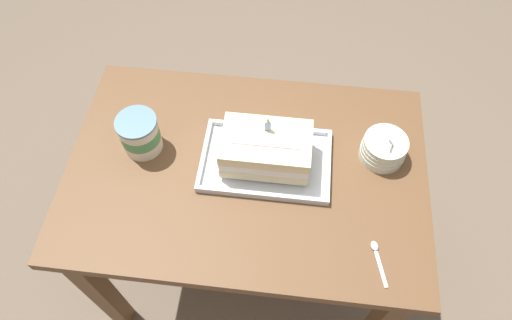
{
  "coord_description": "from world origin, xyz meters",
  "views": [
    {
      "loc": [
        0.11,
        -0.69,
        1.91
      ],
      "look_at": [
        0.03,
        0.01,
        0.79
      ],
      "focal_mm": 32.3,
      "sensor_mm": 36.0,
      "label": 1
    }
  ],
  "objects": [
    {
      "name": "ice_cream_tub",
      "position": [
        -0.32,
        0.04,
        0.83
      ],
      "size": [
        0.12,
        0.12,
        0.12
      ],
      "color": "silver",
      "rests_on": "dining_table"
    },
    {
      "name": "bowl_stack",
      "position": [
        0.39,
        0.09,
        0.8
      ],
      "size": [
        0.13,
        0.13,
        0.12
      ],
      "color": "silver",
      "rests_on": "dining_table"
    },
    {
      "name": "foil_tray",
      "position": [
        0.05,
        0.03,
        0.77
      ],
      "size": [
        0.38,
        0.25,
        0.02
      ],
      "color": "silver",
      "rests_on": "dining_table"
    },
    {
      "name": "dining_table",
      "position": [
        0.0,
        0.0,
        0.64
      ],
      "size": [
        1.05,
        0.71,
        0.76
      ],
      "color": "brown",
      "rests_on": "ground_plane"
    },
    {
      "name": "serving_spoon_near_tray",
      "position": [
        0.37,
        -0.22,
        0.77
      ],
      "size": [
        0.05,
        0.13,
        0.01
      ],
      "color": "silver",
      "rests_on": "dining_table"
    },
    {
      "name": "birthday_cake",
      "position": [
        0.05,
        0.03,
        0.84
      ],
      "size": [
        0.25,
        0.16,
        0.15
      ],
      "color": "beige",
      "rests_on": "foil_tray"
    },
    {
      "name": "ground_plane",
      "position": [
        0.0,
        0.0,
        0.0
      ],
      "size": [
        8.0,
        8.0,
        0.0
      ],
      "primitive_type": "plane",
      "color": "#6B5B4C"
    }
  ]
}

